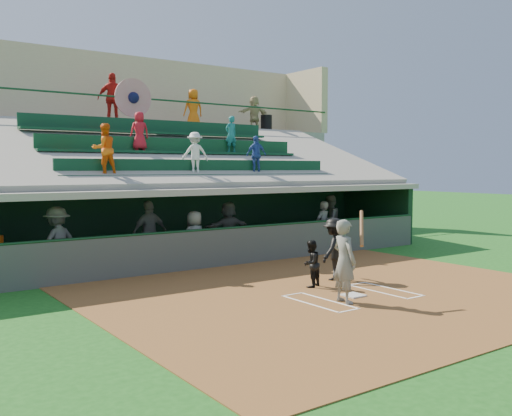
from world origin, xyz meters
TOP-DOWN VIEW (x-y plane):
  - ground at (0.00, 0.00)m, footprint 100.00×100.00m
  - dirt_slab at (0.00, 0.50)m, footprint 11.00×9.00m
  - home_plate at (0.00, 0.00)m, footprint 0.43×0.43m
  - batters_box_chalk at (0.00, 0.00)m, footprint 2.65×1.85m
  - dugout_floor at (0.00, 6.75)m, footprint 16.00×3.50m
  - concourse_slab at (0.00, 13.50)m, footprint 20.00×3.00m
  - grandstand at (-0.01, 10.51)m, footprint 20.40×10.40m
  - batter_at_plate at (-0.62, -0.34)m, footprint 0.87×0.76m
  - catcher at (-0.15, 1.28)m, footprint 0.66×0.59m
  - home_umpire at (0.92, 1.62)m, footprint 1.17×0.93m
  - dugout_bench at (-0.04, 7.95)m, footprint 15.01×3.70m
  - dugout_player_a at (-4.73, 6.10)m, footprint 1.35×1.10m
  - dugout_player_b at (-1.99, 6.33)m, footprint 1.15×0.57m
  - dugout_player_c at (-0.98, 5.46)m, footprint 0.88×0.69m
  - dugout_player_d at (0.93, 6.62)m, footprint 1.63×0.53m
  - dugout_player_e at (4.18, 5.65)m, footprint 0.69×0.52m
  - dugout_player_f at (5.21, 6.40)m, footprint 1.06×0.94m
  - trash_bin at (7.30, 13.16)m, footprint 0.54×0.54m
  - concourse_staff_a at (-0.54, 12.70)m, footprint 1.28×0.94m
  - concourse_staff_b at (3.31, 13.16)m, footprint 0.93×0.68m
  - concourse_staff_c at (6.32, 12.79)m, footprint 1.54×0.64m

SIDE VIEW (x-z plane):
  - ground at x=0.00m, z-range 0.00..0.00m
  - dirt_slab at x=0.00m, z-range 0.00..0.02m
  - dugout_floor at x=0.00m, z-range 0.00..0.04m
  - batters_box_chalk at x=0.00m, z-range 0.02..0.03m
  - home_plate at x=0.00m, z-range 0.02..0.05m
  - dugout_bench at x=-0.04m, z-range 0.04..0.50m
  - catcher at x=-0.15m, z-range 0.02..1.15m
  - home_umpire at x=0.92m, z-range 0.02..1.61m
  - dugout_player_c at x=-0.98m, z-range 0.04..1.63m
  - dugout_player_e at x=4.18m, z-range 0.04..1.74m
  - dugout_player_d at x=0.93m, z-range 0.04..1.79m
  - batter_at_plate at x=-0.62m, z-range -0.06..1.89m
  - dugout_player_a at x=-4.73m, z-range 0.04..1.87m
  - dugout_player_f at x=5.21m, z-range 0.04..1.88m
  - dugout_player_b at x=-1.99m, z-range 0.04..1.93m
  - grandstand at x=-0.01m, z-range -1.64..6.16m
  - concourse_slab at x=0.00m, z-range 0.00..4.60m
  - trash_bin at x=7.30m, z-range 4.60..5.41m
  - concourse_staff_c at x=6.32m, z-range 4.60..6.22m
  - concourse_staff_b at x=3.31m, z-range 4.60..6.34m
  - concourse_staff_a at x=-0.54m, z-range 4.60..6.61m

